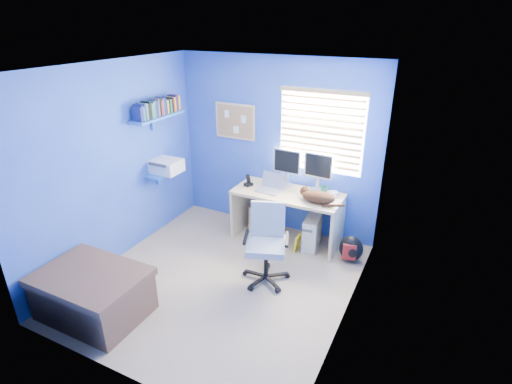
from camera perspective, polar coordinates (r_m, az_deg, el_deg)
The scene contains 23 objects.
floor at distance 5.01m, azimuth -4.96°, elevation -12.43°, with size 3.00×3.20×0.00m, color tan.
ceiling at distance 4.07m, azimuth -6.25°, elevation 17.29°, with size 3.00×3.20×0.00m, color white.
wall_back at distance 5.72m, azimuth 2.89°, elevation 6.47°, with size 3.00×0.01×2.50m, color #3F65CA.
wall_front at distance 3.30m, azimuth -20.34°, elevation -8.95°, with size 3.00×0.01×2.50m, color #3F65CA.
wall_left at distance 5.29m, azimuth -19.55°, elevation 3.63°, with size 0.01×3.20×2.50m, color #3F65CA.
wall_right at distance 3.87m, azimuth 13.78°, elevation -3.00°, with size 0.01×3.20×2.50m, color #3F65CA.
desk at distance 5.64m, azimuth 4.44°, elevation -3.51°, with size 1.50×0.65×0.74m, color #E4B97F.
laptop at distance 5.47m, azimuth 1.85°, elevation 1.20°, with size 0.33×0.26×0.22m, color silver.
monitor_left at distance 5.61m, azimuth 4.48°, elevation 3.46°, with size 0.40×0.12×0.54m, color silver.
monitor_right at distance 5.49m, azimuth 8.90°, elevation 2.81°, with size 0.40×0.12×0.54m, color silver.
phone at distance 5.65m, azimuth -1.10°, elevation 1.70°, with size 0.09×0.11×0.17m, color black.
mug at distance 5.50m, azimuth 9.68°, elevation 0.31°, with size 0.10×0.09×0.10m, color #1F7056.
cd_spindle at distance 5.42m, azimuth 11.01°, elevation -0.32°, with size 0.13×0.13×0.07m, color silver.
cat at distance 5.20m, azimuth 8.87°, elevation -0.74°, with size 0.43×0.23×0.15m, color black.
tower_pc at distance 5.59m, azimuth 8.03°, elevation -5.67°, with size 0.19×0.44×0.45m, color beige.
drawer_boxes at distance 5.95m, azimuth 1.06°, elevation -3.73°, with size 0.35×0.28×0.41m, color tan.
yellow_book at distance 5.51m, azimuth 5.90°, elevation -7.25°, with size 0.03×0.17×0.24m, color yellow.
backpack at distance 5.39m, azimuth 13.42°, elevation -7.88°, with size 0.31×0.23×0.36m, color black.
bed_corner at distance 4.69m, azimuth -22.20°, elevation -13.31°, with size 1.07×0.76×0.51m, color brown.
office_chair at distance 4.83m, azimuth 1.49°, elevation -8.72°, with size 0.71×0.71×0.95m.
window_blinds at distance 5.40m, azimuth 9.22°, elevation 8.44°, with size 1.15×0.05×1.10m.
corkboard at distance 5.90m, azimuth -3.00°, elevation 10.04°, with size 0.64×0.02×0.52m.
wall_shelves at distance 5.66m, azimuth -13.43°, elevation 7.59°, with size 0.42×0.90×1.05m.
Camera 1 is at (2.16, -3.42, 2.95)m, focal length 28.00 mm.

